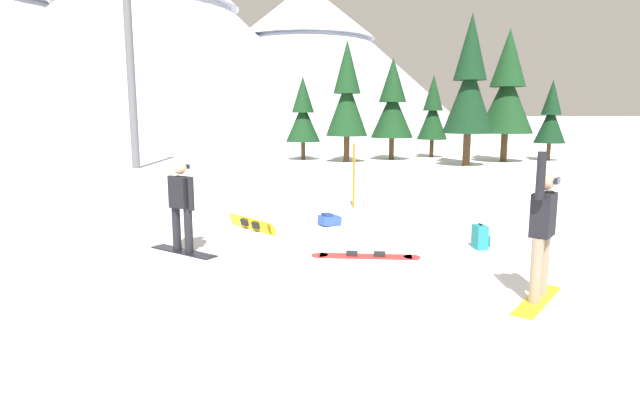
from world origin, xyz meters
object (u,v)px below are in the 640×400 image
pine_tree_young (392,105)px  snowboarder_midground (181,205)px  ski_lift_tower (129,48)px  backpack_blue (329,220)px  pine_tree_short (551,117)px  pine_tree_broad (507,90)px  pine_tree_twin (470,84)px  pine_tree_tall (433,113)px  loose_snowboard_far_spare (251,224)px  pine_tree_slender (303,115)px  snowboarder_foreground (542,231)px  pine_tree_leaning (347,96)px  backpack_teal (480,237)px  loose_snowboard_near_left (366,256)px  trail_marker_pole (354,176)px

pine_tree_young → snowboarder_midground: bearing=-120.9°
snowboarder_midground → ski_lift_tower: 16.39m
backpack_blue → pine_tree_short: bearing=41.2°
pine_tree_broad → ski_lift_tower: bearing=177.7°
pine_tree_young → pine_tree_twin: 4.71m
snowboarder_midground → pine_tree_tall: bearing=54.3°
pine_tree_broad → pine_tree_twin: bearing=-152.3°
loose_snowboard_far_spare → pine_tree_slender: 17.46m
loose_snowboard_far_spare → pine_tree_tall: size_ratio=0.33×
backpack_blue → snowboarder_midground: bearing=-151.9°
backpack_blue → pine_tree_twin: pine_tree_twin is taller
snowboarder_foreground → pine_tree_leaning: pine_tree_leaning is taller
backpack_teal → pine_tree_short: (12.93, 15.87, 2.09)m
pine_tree_leaning → pine_tree_short: size_ratio=1.44×
loose_snowboard_near_left → trail_marker_pole: size_ratio=1.12×
pine_tree_slender → ski_lift_tower: size_ratio=0.47×
backpack_blue → pine_tree_tall: 19.55m
loose_snowboard_far_spare → trail_marker_pole: size_ratio=0.89×
loose_snowboard_far_spare → pine_tree_short: pine_tree_short is taller
snowboarder_foreground → trail_marker_pole: snowboarder_foreground is taller
loose_snowboard_far_spare → backpack_teal: bearing=-31.4°
snowboarder_midground → snowboarder_foreground: bearing=-37.3°
snowboarder_midground → trail_marker_pole: trail_marker_pole is taller
snowboarder_foreground → pine_tree_slender: size_ratio=0.45×
snowboarder_midground → loose_snowboard_near_left: 3.39m
pine_tree_slender → pine_tree_short: pine_tree_slender is taller
loose_snowboard_near_left → backpack_teal: backpack_teal is taller
backpack_teal → pine_tree_leaning: 17.74m
pine_tree_slender → pine_tree_short: size_ratio=1.05×
backpack_blue → pine_tree_broad: size_ratio=0.08×
loose_snowboard_far_spare → pine_tree_short: bearing=38.4°
loose_snowboard_far_spare → pine_tree_twin: (11.27, 11.76, 3.69)m
pine_tree_young → pine_tree_leaning: (-2.76, -0.88, 0.38)m
trail_marker_pole → pine_tree_broad: bearing=44.6°
snowboarder_foreground → snowboarder_midground: 5.91m
snowboarder_foreground → pine_tree_twin: pine_tree_twin is taller
backpack_blue → ski_lift_tower: size_ratio=0.06×
pine_tree_twin → backpack_blue: bearing=-129.3°
snowboarder_foreground → pine_tree_short: bearing=53.8°
snowboarder_foreground → pine_tree_slender: pine_tree_slender is taller
pine_tree_twin → backpack_teal: bearing=-117.1°
snowboarder_midground → pine_tree_slender: (5.65, 18.29, 1.54)m
snowboarder_midground → ski_lift_tower: (-2.63, 15.55, 4.46)m
snowboarder_midground → pine_tree_short: bearing=39.3°
snowboarder_foreground → backpack_blue: size_ratio=3.64×
trail_marker_pole → pine_tree_slender: pine_tree_slender is taller
pine_tree_young → pine_tree_broad: bearing=-25.3°
loose_snowboard_far_spare → pine_tree_leaning: bearing=67.4°
pine_tree_young → ski_lift_tower: bearing=-172.3°
loose_snowboard_far_spare → pine_tree_twin: 16.70m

